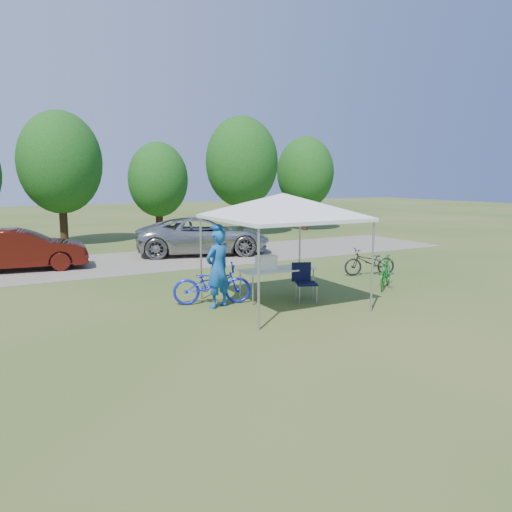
# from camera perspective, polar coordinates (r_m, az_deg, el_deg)

# --- Properties ---
(ground) EXTENTS (100.00, 100.00, 0.00)m
(ground) POSITION_cam_1_polar(r_m,az_deg,el_deg) (12.29, 3.01, -5.62)
(ground) COLOR #2D5119
(ground) RESTS_ON ground
(gravel_strip) EXTENTS (24.00, 5.00, 0.02)m
(gravel_strip) POSITION_cam_1_polar(r_m,az_deg,el_deg) (19.40, -9.54, -0.30)
(gravel_strip) COLOR gray
(gravel_strip) RESTS_ON ground
(canopy) EXTENTS (4.53, 4.53, 3.00)m
(canopy) POSITION_cam_1_polar(r_m,az_deg,el_deg) (11.90, 3.12, 6.83)
(canopy) COLOR #A5A5AA
(canopy) RESTS_ON ground
(treeline) EXTENTS (24.89, 4.28, 6.30)m
(treeline) POSITION_cam_1_polar(r_m,az_deg,el_deg) (24.88, -15.11, 9.68)
(treeline) COLOR #382314
(treeline) RESTS_ON ground
(folding_table) EXTENTS (1.90, 0.79, 0.78)m
(folding_table) POSITION_cam_1_polar(r_m,az_deg,el_deg) (12.80, 2.44, -1.65)
(folding_table) COLOR white
(folding_table) RESTS_ON ground
(folding_chair) EXTENTS (0.64, 0.67, 0.97)m
(folding_chair) POSITION_cam_1_polar(r_m,az_deg,el_deg) (12.66, 5.51, -2.56)
(folding_chair) COLOR black
(folding_chair) RESTS_ON ground
(cooler) EXTENTS (0.50, 0.34, 0.36)m
(cooler) POSITION_cam_1_polar(r_m,az_deg,el_deg) (12.60, 1.18, -0.77)
(cooler) COLOR white
(cooler) RESTS_ON folding_table
(ice_cream_cup) EXTENTS (0.08, 0.08, 0.06)m
(ice_cream_cup) POSITION_cam_1_polar(r_m,az_deg,el_deg) (13.04, 4.65, -1.15)
(ice_cream_cup) COLOR gold
(ice_cream_cup) RESTS_ON folding_table
(cyclist) EXTENTS (0.81, 0.67, 1.90)m
(cyclist) POSITION_cam_1_polar(r_m,az_deg,el_deg) (11.92, -4.41, -1.43)
(cyclist) COLOR #1452AA
(cyclist) RESTS_ON ground
(bike_blue) EXTENTS (2.03, 1.26, 1.01)m
(bike_blue) POSITION_cam_1_polar(r_m,az_deg,el_deg) (12.33, -5.03, -3.19)
(bike_blue) COLOR #1724CC
(bike_blue) RESTS_ON ground
(bike_green) EXTENTS (1.47, 1.28, 0.92)m
(bike_green) POSITION_cam_1_polar(r_m,az_deg,el_deg) (14.53, 14.60, -1.77)
(bike_green) COLOR #1A7626
(bike_green) RESTS_ON ground
(bike_dark) EXTENTS (1.76, 1.10, 0.87)m
(bike_dark) POSITION_cam_1_polar(r_m,az_deg,el_deg) (16.26, 12.87, -0.66)
(bike_dark) COLOR black
(bike_dark) RESTS_ON ground
(minivan) EXTENTS (5.84, 3.98, 1.49)m
(minivan) POSITION_cam_1_polar(r_m,az_deg,el_deg) (20.29, -6.07, 2.32)
(minivan) COLOR #B0AFAB
(minivan) RESTS_ON gravel_strip
(sedan) EXTENTS (4.33, 1.98, 1.38)m
(sedan) POSITION_cam_1_polar(r_m,az_deg,el_deg) (18.36, -25.22, 0.65)
(sedan) COLOR #4A120C
(sedan) RESTS_ON gravel_strip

